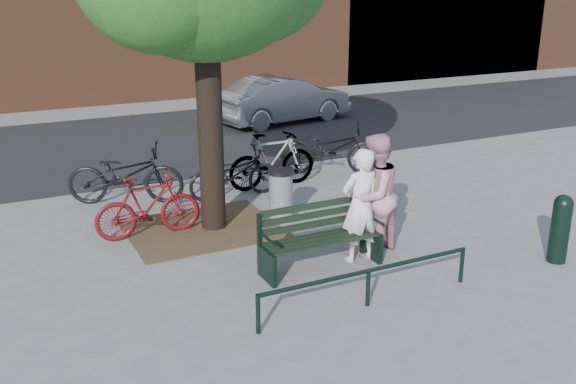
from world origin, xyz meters
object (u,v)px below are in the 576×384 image
bollard (560,226)px  litter_bin (281,195)px  parked_car (283,100)px  park_bench (319,236)px  person_right (374,195)px  person_left (360,205)px  bicycle_c (234,173)px

bollard → litter_bin: size_ratio=1.14×
parked_car → litter_bin: bearing=143.1°
park_bench → person_right: person_right is taller
person_left → parked_car: 9.56m
park_bench → parked_car: (3.81, 8.99, 0.18)m
person_left → person_right: 0.32m
person_right → bicycle_c: 3.48m
litter_bin → park_bench: bearing=-100.0°
litter_bin → bicycle_c: size_ratio=0.51×
park_bench → litter_bin: park_bench is taller
person_left → parked_car: (3.15, 9.02, -0.18)m
person_right → park_bench: bearing=-22.8°
bicycle_c → parked_car: (3.72, 5.58, 0.20)m
person_right → parked_car: (2.86, 8.92, -0.25)m
bollard → litter_bin: bearing=131.0°
person_left → bollard: bearing=151.2°
person_right → parked_car: bearing=-134.8°
person_left → bicycle_c: 3.51m
bollard → bicycle_c: bollard is taller
litter_bin → person_right: bearing=-71.7°
park_bench → bicycle_c: size_ratio=0.99×
person_right → person_left: bearing=-7.7°
bicycle_c → parked_car: size_ratio=0.44×
park_bench → person_right: (0.95, 0.07, 0.44)m
park_bench → bollard: bollard is taller
person_left → bicycle_c: person_left is taller
park_bench → parked_car: 9.77m
park_bench → bicycle_c: bearing=88.5°
bicycle_c → parked_car: bearing=-33.0°
person_right → bicycle_c: size_ratio=1.04×
litter_bin → bollard: bearing=-49.0°
park_bench → litter_bin: 1.95m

